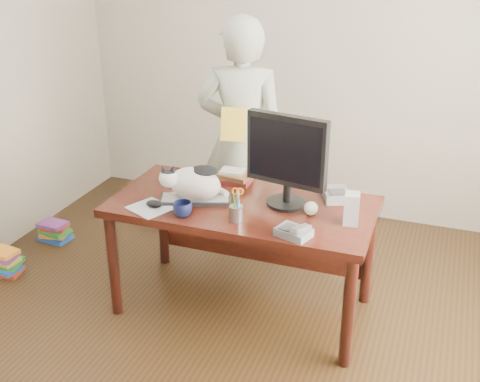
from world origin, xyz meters
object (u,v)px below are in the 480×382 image
(cat, at_px, (193,182))
(book_pile_a, at_px, (4,262))
(desk, at_px, (247,219))
(mouse, at_px, (154,204))
(monitor, at_px, (287,156))
(book_stack, at_px, (234,177))
(baseball, at_px, (311,208))
(phone, at_px, (294,232))
(person, at_px, (242,139))
(book_pile_b, at_px, (55,231))
(keyboard, at_px, (195,199))
(calculator, at_px, (336,195))
(speaker, at_px, (352,209))
(coffee_mug, at_px, (183,209))
(pen_cup, at_px, (236,211))

(cat, xyz_separation_m, book_pile_a, (-1.45, -0.12, -0.79))
(desk, xyz_separation_m, mouse, (-0.47, -0.32, 0.17))
(monitor, xyz_separation_m, book_stack, (-0.42, 0.23, -0.28))
(baseball, distance_m, book_stack, 0.66)
(mouse, distance_m, phone, 0.89)
(cat, bearing_deg, phone, -37.96)
(desk, relative_size, person, 0.90)
(baseball, xyz_separation_m, book_pile_b, (-2.15, 0.37, -0.72))
(keyboard, xyz_separation_m, baseball, (0.71, 0.06, 0.03))
(calculator, bearing_deg, book_pile_a, 169.18)
(speaker, height_order, calculator, speaker)
(baseball, xyz_separation_m, book_stack, (-0.59, 0.30, -0.00))
(person, distance_m, book_pile_a, 1.92)
(coffee_mug, xyz_separation_m, calculator, (0.79, 0.55, -0.02))
(speaker, relative_size, book_pile_a, 0.69)
(pen_cup, xyz_separation_m, baseball, (0.38, 0.22, -0.02))
(keyboard, bearing_deg, speaker, -18.59)
(phone, distance_m, book_pile_b, 2.34)
(person, xyz_separation_m, book_pile_a, (-1.47, -0.94, -0.80))
(speaker, bearing_deg, coffee_mug, -173.16)
(desk, relative_size, baseball, 19.52)
(coffee_mug, xyz_separation_m, person, (-0.01, 1.03, 0.09))
(baseball, relative_size, book_pile_b, 0.32)
(book_pile_b, bearing_deg, book_stack, -2.58)
(keyboard, relative_size, pen_cup, 2.26)
(desk, bearing_deg, mouse, -145.79)
(speaker, xyz_separation_m, book_pile_b, (-2.39, 0.40, -0.77))
(book_stack, bearing_deg, calculator, 0.49)
(coffee_mug, xyz_separation_m, book_stack, (0.10, 0.57, -0.01))
(speaker, relative_size, person, 0.10)
(cat, height_order, monitor, monitor)
(mouse, distance_m, baseball, 0.93)
(pen_cup, relative_size, book_pile_b, 0.80)
(phone, xyz_separation_m, book_pile_b, (-2.13, 0.66, -0.71))
(coffee_mug, bearing_deg, keyboard, 94.69)
(keyboard, distance_m, speaker, 0.95)
(book_pile_b, bearing_deg, speaker, -9.53)
(keyboard, distance_m, person, 0.82)
(mouse, relative_size, speaker, 0.67)
(cat, bearing_deg, keyboard, 8.36)
(desk, relative_size, cat, 3.88)
(pen_cup, relative_size, phone, 0.97)
(desk, distance_m, speaker, 0.72)
(baseball, relative_size, calculator, 0.34)
(phone, relative_size, book_stack, 0.88)
(keyboard, xyz_separation_m, coffee_mug, (0.02, -0.22, 0.03))
(pen_cup, distance_m, book_pile_b, 2.00)
(speaker, bearing_deg, desk, 161.46)
(mouse, xyz_separation_m, book_pile_b, (-1.25, 0.59, -0.70))
(book_stack, relative_size, person, 0.14)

